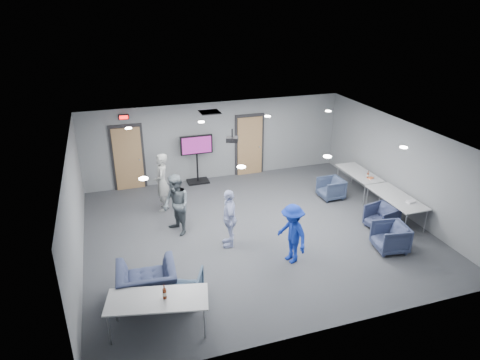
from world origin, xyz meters
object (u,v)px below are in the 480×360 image
object	(u,v)px
chair_front_b	(147,283)
bottle_right	(368,175)
bottle_front	(165,293)
person_c	(229,218)
table_right_b	(396,198)
person_d	(292,234)
chair_right_c	(390,237)
projector	(232,139)
person_a	(162,182)
chair_right_a	(331,188)
table_front_left	(157,301)
tv_stand	(197,156)
chair_right_b	(381,217)
table_right_a	(359,174)
person_b	(176,205)
chair_front_a	(185,286)

from	to	relation	value
chair_front_b	bottle_right	world-z (taller)	bottle_right
bottle_front	person_c	bearing A→B (deg)	51.52
table_right_b	person_d	bearing A→B (deg)	105.11
person_d	chair_right_c	xyz separation A→B (m)	(2.57, -0.32, -0.40)
table_right_b	projector	bearing A→B (deg)	71.11
person_c	projector	xyz separation A→B (m)	(0.50, 1.33, 1.63)
chair_front_b	bottle_right	xyz separation A→B (m)	(7.15, 2.79, 0.43)
person_d	person_a	bearing A→B (deg)	-159.14
chair_right_a	chair_right_c	xyz separation A→B (m)	(-0.08, -3.16, 0.02)
chair_right_c	table_front_left	size ratio (longest dim) A/B	0.39
tv_stand	projector	xyz separation A→B (m)	(0.38, -2.89, 1.45)
chair_front_b	chair_right_c	bearing A→B (deg)	-175.96
person_a	tv_stand	distance (m)	2.22
chair_right_a	chair_right_b	xyz separation A→B (m)	(0.37, -2.15, 0.00)
table_front_left	chair_right_b	bearing A→B (deg)	30.33
table_right_a	table_right_b	distance (m)	1.90
chair_front_b	tv_stand	bearing A→B (deg)	-108.99
person_d	projector	world-z (taller)	projector
table_right_b	bottle_right	world-z (taller)	bottle_right
person_a	person_c	bearing A→B (deg)	38.72
person_c	tv_stand	world-z (taller)	tv_stand
person_a	chair_right_b	size ratio (longest dim) A/B	2.41
chair_right_c	projector	world-z (taller)	projector
person_b	table_right_a	xyz separation A→B (m)	(6.05, 0.72, -0.16)
person_a	chair_front_a	bearing A→B (deg)	8.58
person_a	chair_right_a	xyz separation A→B (m)	(5.18, -0.85, -0.56)
bottle_front	chair_front_a	bearing A→B (deg)	56.79
chair_right_b	chair_right_a	bearing A→B (deg)	178.07
person_a	table_front_left	distance (m)	5.14
chair_right_b	table_right_b	world-z (taller)	table_right_b
bottle_right	chair_right_b	bearing A→B (deg)	-110.50
person_c	table_right_a	xyz separation A→B (m)	(4.88, 1.73, -0.10)
bottle_front	person_b	bearing A→B (deg)	76.38
person_a	projector	world-z (taller)	projector
person_b	person_a	bearing A→B (deg)	166.22
chair_right_a	tv_stand	distance (m)	4.56
chair_front_a	person_a	bearing A→B (deg)	-69.66
person_c	projector	world-z (taller)	projector
chair_front_b	tv_stand	distance (m)	6.25
person_b	bottle_right	xyz separation A→B (m)	(6.05, 0.26, -0.03)
chair_right_b	bottle_front	xyz separation A→B (m)	(-6.26, -2.08, 0.51)
person_a	chair_front_a	distance (m)	4.35
chair_front_b	projector	world-z (taller)	projector
chair_right_b	projector	xyz separation A→B (m)	(-3.73, 1.80, 2.07)
chair_front_a	chair_front_b	size ratio (longest dim) A/B	0.60
chair_right_b	bottle_right	size ratio (longest dim) A/B	3.12
bottle_front	chair_right_b	bearing A→B (deg)	18.42
table_front_left	tv_stand	bearing A→B (deg)	83.75
chair_front_b	table_front_left	xyz separation A→B (m)	(0.10, -1.00, 0.30)
chair_right_a	chair_front_a	xyz separation A→B (m)	(-5.38, -3.45, 0.00)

